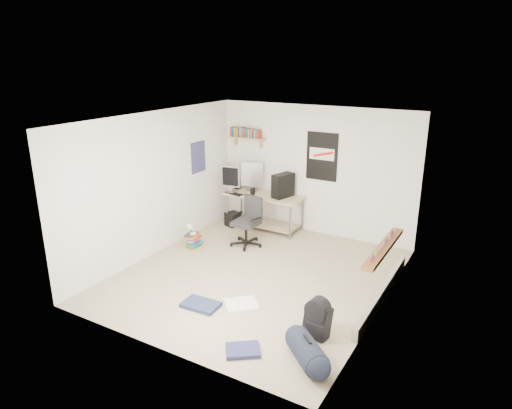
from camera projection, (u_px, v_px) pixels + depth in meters
The scene contains 26 objects.
floor at pixel (256, 276), 7.35m from camera, with size 4.00×4.50×0.01m, color gray.
ceiling at pixel (256, 119), 6.56m from camera, with size 4.00×4.50×0.01m, color white.
back_wall at pixel (314, 171), 8.81m from camera, with size 4.00×0.01×2.50m, color silver.
left_wall at pixel (156, 184), 7.91m from camera, with size 0.01×4.50×2.50m, color silver.
right_wall at pixel (387, 225), 6.00m from camera, with size 0.01×4.50×2.50m, color silver.
desk at pixel (264, 211), 9.25m from camera, with size 1.57×0.68×0.71m, color tan.
monitor_left at pixel (231, 183), 9.21m from camera, with size 0.39×0.10×0.43m, color #A2A2A7.
monitor_right at pixel (252, 180), 9.28m from camera, with size 0.44×0.11×0.48m, color #969599.
pc_tower at pixel (283, 186), 8.90m from camera, with size 0.22×0.45×0.47m, color black.
keyboard at pixel (234, 194), 9.17m from camera, with size 0.40×0.14×0.02m, color black.
speaker_left at pixel (238, 184), 9.50m from camera, with size 0.10×0.10×0.20m, color black.
speaker_right at pixel (253, 191), 9.08m from camera, with size 0.08×0.08×0.16m, color black.
office_chair at pixel (246, 220), 8.36m from camera, with size 0.61×0.61×0.93m, color #242326.
wall_shelf at pixel (247, 138), 9.24m from camera, with size 0.80×0.22×0.24m, color tan.
poster_back_wall at pixel (322, 157), 8.62m from camera, with size 0.62×0.03×0.92m, color black.
poster_left_wall at pixel (198, 157), 8.81m from camera, with size 0.02×0.42×0.60m, color navy.
window at pixel (391, 204), 6.21m from camera, with size 0.10×1.50×1.26m, color brown.
baseboard_heater at pixel (382, 293), 6.63m from camera, with size 0.08×2.50×0.18m, color #B7B2A8.
backpack at pixel (317, 322), 5.71m from camera, with size 0.31×0.25×0.42m, color black.
duffel_bag at pixel (307, 352), 5.22m from camera, with size 0.30×0.30×0.59m, color black.
tshirt at pixel (241, 304), 6.45m from camera, with size 0.44×0.38×0.04m, color white.
jeans_a at pixel (201, 305), 6.43m from camera, with size 0.52×0.33×0.06m, color #222B4E.
jeans_b at pixel (243, 350), 5.44m from camera, with size 0.40×0.30×0.05m, color navy.
book_stack at pixel (193, 240), 8.36m from camera, with size 0.48×0.39×0.33m, color brown.
desk_lamp at pixel (193, 229), 8.27m from camera, with size 0.12×0.20×0.20m, color silver.
subwoofer at pixel (233, 219), 9.45m from camera, with size 0.26×0.26×0.29m, color black.
Camera 1 is at (3.32, -5.73, 3.38)m, focal length 32.00 mm.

